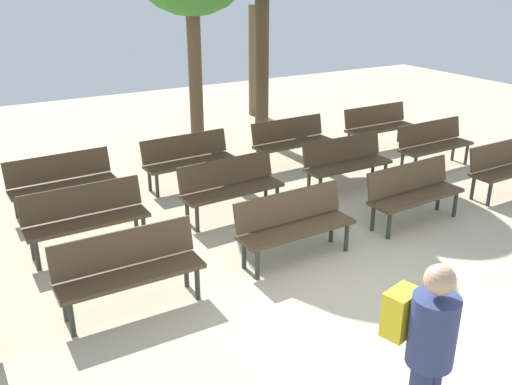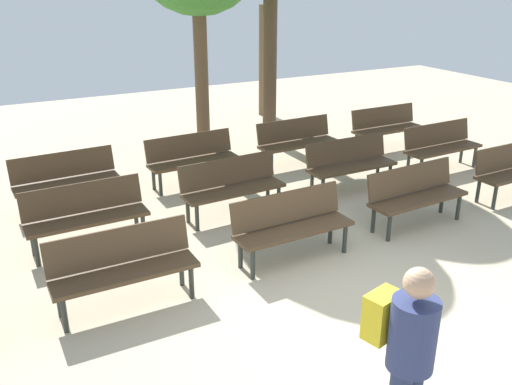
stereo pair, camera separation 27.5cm
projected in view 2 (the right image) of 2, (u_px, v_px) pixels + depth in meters
The scene contains 14 objects.
ground_plane at pixel (368, 318), 6.01m from camera, with size 26.01×26.01×0.00m, color #BCAD8E.
bench_r0_c1 at pixel (123, 264), 6.09m from camera, with size 1.60×0.49×0.87m.
bench_r0_c2 at pixel (291, 222), 7.10m from camera, with size 1.61×0.52×0.87m.
bench_r0_c3 at pixel (415, 192), 8.06m from camera, with size 1.62×0.56×0.87m.
bench_r1_c1 at pixel (86, 212), 7.40m from camera, with size 1.61×0.51×0.87m.
bench_r1_c2 at pixel (232, 184), 8.38m from camera, with size 1.62×0.56×0.87m.
bench_r1_c3 at pixel (350, 161), 9.39m from camera, with size 1.60×0.48×0.87m.
bench_r1_c4 at pixel (441, 144), 10.34m from camera, with size 1.61×0.52×0.87m.
bench_r2_c1 at pixel (66, 177), 8.67m from camera, with size 1.62×0.54×0.87m.
bench_r2_c2 at pixel (192, 156), 9.64m from camera, with size 1.62×0.55×0.87m.
bench_r2_c3 at pixel (297, 139), 10.63m from camera, with size 1.61×0.52×0.87m.
bench_r2_c4 at pixel (386, 125), 11.61m from camera, with size 1.60×0.49×0.87m.
tree_0 at pixel (264, 61), 14.09m from camera, with size 0.28×0.28×2.76m.
visitor_with_backpack at pixel (406, 354), 3.98m from camera, with size 0.43×0.58×1.65m.
Camera 2 is at (-3.46, -3.91, 3.49)m, focal length 38.86 mm.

